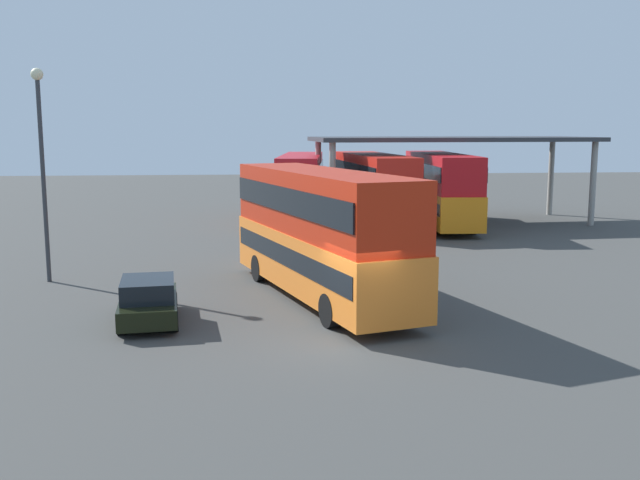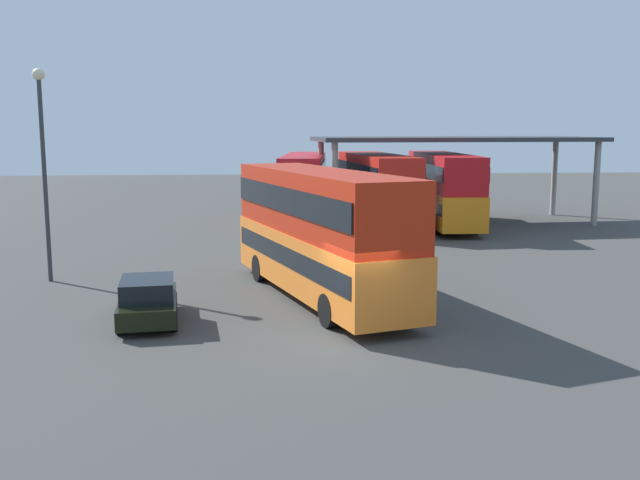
% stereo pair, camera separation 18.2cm
% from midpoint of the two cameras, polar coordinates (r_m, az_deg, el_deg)
% --- Properties ---
extents(ground_plane, '(140.00, 140.00, 0.00)m').
position_cam_midpoint_polar(ground_plane, '(19.61, 2.74, -7.95)').
color(ground_plane, '#41413F').
extents(double_decker_main, '(5.57, 11.17, 4.32)m').
position_cam_midpoint_polar(double_decker_main, '(23.69, 0.21, 0.87)').
color(double_decker_main, orange).
rests_on(double_decker_main, ground_plane).
extents(parked_hatchback, '(2.06, 3.88, 1.35)m').
position_cam_midpoint_polar(parked_hatchback, '(21.61, -13.42, -4.74)').
color(parked_hatchback, black).
rests_on(parked_hatchback, ground_plane).
extents(double_decker_near_canopy, '(3.77, 11.72, 4.07)m').
position_cam_midpoint_polar(double_decker_near_canopy, '(44.29, -1.17, 4.49)').
color(double_decker_near_canopy, orange).
rests_on(double_decker_near_canopy, ground_plane).
extents(double_decker_mid_row, '(3.36, 11.66, 4.19)m').
position_cam_midpoint_polar(double_decker_mid_row, '(42.00, 4.67, 4.30)').
color(double_decker_mid_row, orange).
rests_on(double_decker_mid_row, ground_plane).
extents(double_decker_far_right, '(2.96, 11.58, 4.22)m').
position_cam_midpoint_polar(double_decker_far_right, '(42.37, 9.99, 4.26)').
color(double_decker_far_right, orange).
rests_on(double_decker_far_right, ground_plane).
extents(depot_canopy, '(17.10, 7.46, 5.17)m').
position_cam_midpoint_polar(depot_canopy, '(43.84, 10.90, 7.68)').
color(depot_canopy, '#33353A').
rests_on(depot_canopy, ground_plane).
extents(lamppost_tall, '(0.44, 0.44, 7.84)m').
position_cam_midpoint_polar(lamppost_tall, '(28.04, -21.19, 6.80)').
color(lamppost_tall, '#33353A').
rests_on(lamppost_tall, ground_plane).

